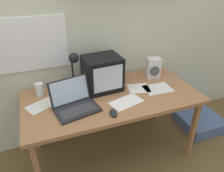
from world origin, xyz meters
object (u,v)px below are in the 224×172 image
crt_monitor (102,73)px  loose_paper_near_monitor (158,89)px  open_notebook (139,88)px  juice_glass (40,90)px  computer_mouse (113,113)px  loose_paper_near_laptop (126,102)px  corner_desk (112,101)px  printed_handout (42,105)px  laptop (74,102)px  desk_lamp (74,63)px  space_heater (153,68)px  floor_cushion (200,121)px

crt_monitor → loose_paper_near_monitor: 0.56m
loose_paper_near_monitor → open_notebook: bearing=157.8°
juice_glass → computer_mouse: (0.53, -0.51, -0.04)m
loose_paper_near_laptop → loose_paper_near_monitor: same height
crt_monitor → open_notebook: bearing=-24.8°
corner_desk → crt_monitor: size_ratio=4.52×
juice_glass → printed_handout: size_ratio=0.40×
corner_desk → laptop: (-0.36, -0.07, 0.12)m
computer_mouse → loose_paper_near_laptop: 0.21m
crt_monitor → desk_lamp: size_ratio=0.95×
corner_desk → space_heater: (0.53, 0.19, 0.16)m
corner_desk → desk_lamp: 0.49m
loose_paper_near_laptop → loose_paper_near_monitor: (0.38, 0.11, 0.00)m
desk_lamp → printed_handout: bearing=-164.0°
open_notebook → loose_paper_near_monitor: 0.19m
laptop → floor_cushion: bearing=-8.3°
computer_mouse → crt_monitor: bearing=83.0°
laptop → space_heater: 0.94m
desk_lamp → juice_glass: (-0.33, 0.00, -0.21)m
computer_mouse → loose_paper_near_monitor: bearing=22.9°
space_heater → printed_handout: bearing=-161.0°
space_heater → loose_paper_near_laptop: 0.58m
desk_lamp → computer_mouse: 0.60m
space_heater → floor_cushion: 0.99m
corner_desk → crt_monitor: bearing=104.0°
corner_desk → juice_glass: 0.67m
corner_desk → printed_handout: (-0.62, 0.06, 0.06)m
printed_handout → floor_cushion: bearing=-1.4°
crt_monitor → floor_cushion: (1.20, -0.14, -0.80)m
desk_lamp → corner_desk: bearing=-51.5°
space_heater → open_notebook: (-0.24, -0.17, -0.11)m
juice_glass → open_notebook: juice_glass is taller
desk_lamp → loose_paper_near_laptop: bearing=-58.4°
desk_lamp → loose_paper_near_laptop: size_ratio=1.17×
space_heater → computer_mouse: size_ratio=1.96×
laptop → juice_glass: size_ratio=3.32×
desk_lamp → open_notebook: size_ratio=1.57×
desk_lamp → floor_cushion: bearing=-20.5°
space_heater → loose_paper_near_monitor: size_ratio=0.81×
laptop → open_notebook: laptop is taller
crt_monitor → laptop: size_ratio=0.88×
space_heater → floor_cushion: bearing=-3.6°
crt_monitor → loose_paper_near_laptop: bearing=-72.4°
space_heater → printed_handout: space_heater is taller
corner_desk → desk_lamp: desk_lamp is taller
floor_cushion → crt_monitor: bearing=173.4°
juice_glass → open_notebook: size_ratio=0.51×
space_heater → loose_paper_near_laptop: space_heater is taller
desk_lamp → space_heater: bearing=-14.8°
loose_paper_near_laptop → juice_glass: bearing=150.9°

